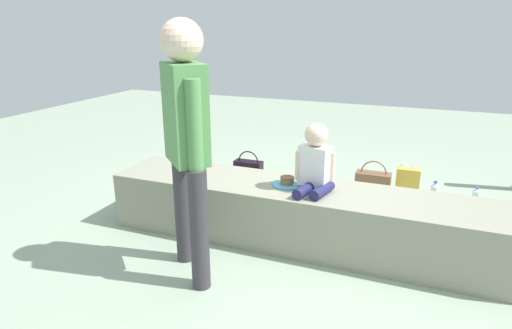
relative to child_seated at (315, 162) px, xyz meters
The scene contains 11 objects.
ground_plane 0.66m from the child_seated, 169.81° to the left, with size 12.00×12.00×0.00m, color #92A48D.
concrete_ledge 0.44m from the child_seated, 169.81° to the left, with size 2.89×0.56×0.44m, color gray.
child_seated is the anchor object (origin of this frame).
adult_standing 0.96m from the child_seated, 134.82° to the right, with size 0.37×0.37×1.60m.
cake_plate 0.29m from the child_seated, behind, with size 0.22×0.22×0.06m.
gift_bag 1.54m from the child_seated, 65.74° to the left, with size 0.21×0.10×0.30m.
water_bottle_near_gift 1.80m from the child_seated, 46.19° to the left, with size 0.06×0.06×0.19m.
water_bottle_far_side 1.52m from the child_seated, 53.96° to the left, with size 0.07×0.07×0.23m.
party_cup_red 1.26m from the child_seated, 143.20° to the left, with size 0.08×0.08×0.11m, color red.
handbag_black_leather 1.51m from the child_seated, 131.89° to the left, with size 0.29×0.12×0.34m.
handbag_brown_canvas 1.25m from the child_seated, 75.00° to the left, with size 0.32×0.14×0.37m.
Camera 1 is at (0.77, -2.84, 1.57)m, focal length 30.45 mm.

